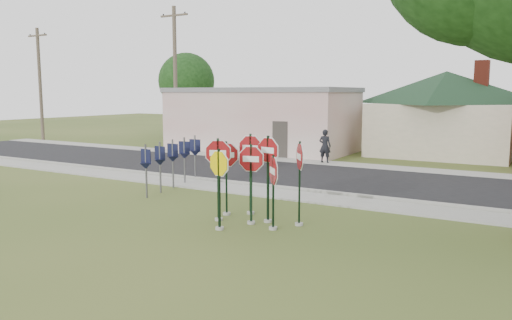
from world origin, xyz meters
The scene contains 20 objects.
ground centered at (0.00, 0.00, 0.00)m, with size 120.00×120.00×0.00m, color #3C501E.
sidewalk_near centered at (0.00, 5.50, 0.03)m, with size 60.00×1.60×0.06m, color gray.
road centered at (0.00, 10.00, 0.02)m, with size 60.00×7.00×0.04m, color black.
sidewalk_far centered at (0.00, 14.30, 0.03)m, with size 60.00×1.60×0.06m, color gray.
curb centered at (0.00, 6.50, 0.07)m, with size 60.00×0.20×0.14m, color gray.
stop_sign_center centered at (0.23, 1.30, 1.53)m, with size 1.05×0.25×2.48m.
stop_sign_yellow centered at (-0.22, 0.29, 1.46)m, with size 1.00×0.24×2.41m.
stop_sign_left centered at (-0.83, 1.12, 1.64)m, with size 1.03×0.42×2.63m.
stop_sign_right centered at (1.09, 1.07, 1.37)m, with size 0.78×0.84×2.26m.
stop_sign_back_right centered at (0.57, 1.71, 1.70)m, with size 1.05×0.24×2.72m.
stop_sign_back_left centered at (-0.41, 2.33, 1.70)m, with size 1.12×0.24×2.70m.
stop_sign_far_right centered at (1.53, 1.85, 1.62)m, with size 0.68×0.89×2.59m.
stop_sign_far_left centered at (-1.01, 1.85, 1.52)m, with size 0.87×0.66×2.46m.
route_sign_row centered at (-5.40, 4.50, 1.22)m, with size 1.43×4.63×2.00m.
building_stucco centered at (-9.00, 18.00, 2.15)m, with size 12.20×6.20×4.20m.
building_house centered at (2.00, 22.00, 3.65)m, with size 11.60×11.60×6.20m.
utility_pole_near centered at (-14.00, 15.20, 4.97)m, with size 2.20×0.26×9.50m.
utility_pole_far centered at (-28.00, 15.20, 4.71)m, with size 2.20×0.26×9.00m.
bg_tree_left centered at (-20.00, 24.00, 4.88)m, with size 4.90×4.90×7.35m.
pedestrian centered at (-2.84, 14.27, 0.97)m, with size 0.67×0.44×1.83m, color black.
Camera 1 is at (7.65, -11.07, 3.86)m, focal length 35.00 mm.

